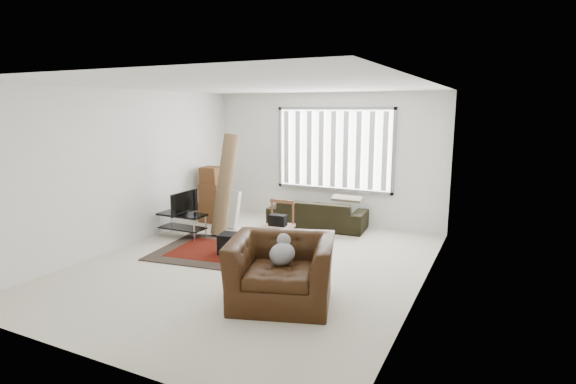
# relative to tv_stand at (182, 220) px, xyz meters

# --- Properties ---
(room) EXTENTS (6.00, 6.02, 2.71)m
(room) POSITION_rel_tv_stand_xyz_m (1.98, -0.20, 1.43)
(room) COLOR beige
(room) RESTS_ON ground
(persian_rug) EXTENTS (2.65, 1.95, 0.02)m
(persian_rug) POSITION_rel_tv_stand_xyz_m (1.32, -0.40, -0.32)
(persian_rug) COLOR black
(persian_rug) RESTS_ON ground
(tv_stand) EXTENTS (0.91, 0.41, 0.45)m
(tv_stand) POSITION_rel_tv_stand_xyz_m (0.00, 0.00, 0.00)
(tv_stand) COLOR black
(tv_stand) RESTS_ON ground
(tv) EXTENTS (0.10, 0.73, 0.42)m
(tv) POSITION_rel_tv_stand_xyz_m (0.00, 0.00, 0.34)
(tv) COLOR black
(tv) RESTS_ON tv_stand
(subwoofer) EXTENTS (0.39, 0.39, 0.33)m
(subwoofer) POSITION_rel_tv_stand_xyz_m (1.36, -0.46, -0.14)
(subwoofer) COLOR black
(subwoofer) RESTS_ON persian_rug
(moving_boxes) EXTENTS (0.50, 0.46, 1.17)m
(moving_boxes) POSITION_rel_tv_stand_xyz_m (-0.18, 1.24, 0.22)
(moving_boxes) COLOR brown
(moving_boxes) RESTS_ON ground
(white_flatpack) EXTENTS (0.63, 0.36, 0.76)m
(white_flatpack) POSITION_rel_tv_stand_xyz_m (0.35, 0.99, 0.05)
(white_flatpack) COLOR silver
(white_flatpack) RESTS_ON ground
(rolled_rug) EXTENTS (0.45, 0.74, 1.92)m
(rolled_rug) POSITION_rel_tv_stand_xyz_m (0.61, 0.55, 0.63)
(rolled_rug) COLOR brown
(rolled_rug) RESTS_ON ground
(sofa) EXTENTS (2.01, 0.99, 0.75)m
(sofa) POSITION_rel_tv_stand_xyz_m (2.01, 1.74, 0.05)
(sofa) COLOR black
(sofa) RESTS_ON ground
(side_chair) EXTENTS (0.49, 0.49, 0.86)m
(side_chair) POSITION_rel_tv_stand_xyz_m (2.00, 0.03, 0.15)
(side_chair) COLOR tan
(side_chair) RESTS_ON ground
(armchair) EXTENTS (1.54, 1.43, 0.93)m
(armchair) POSITION_rel_tv_stand_xyz_m (2.96, -1.74, 0.14)
(armchair) COLOR #311A0A
(armchair) RESTS_ON ground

